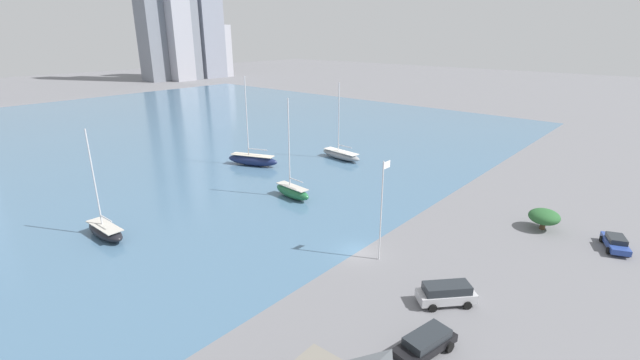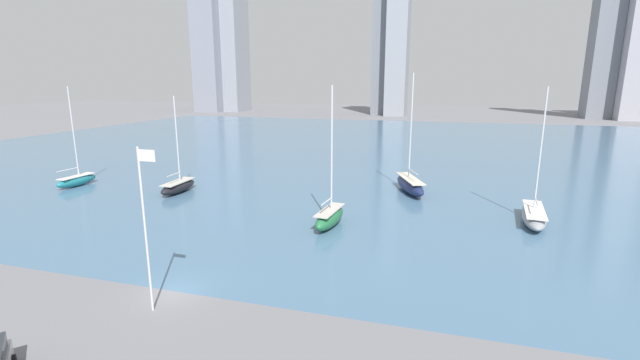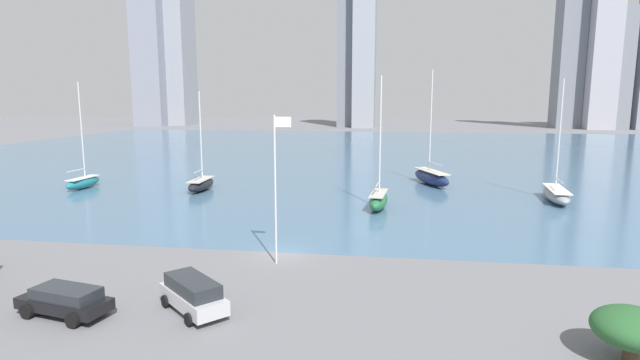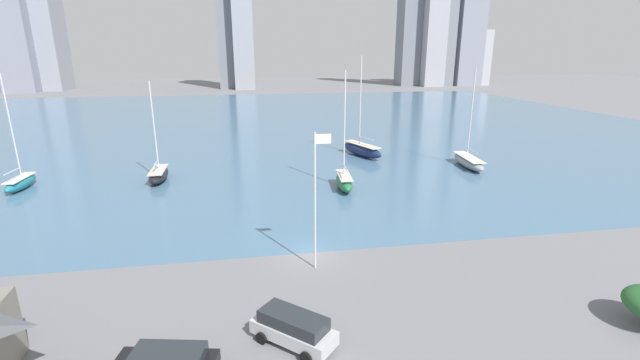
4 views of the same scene
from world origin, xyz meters
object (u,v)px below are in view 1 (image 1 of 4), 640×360
at_px(sailboat_black, 105,230).
at_px(parked_suv_silver, 446,293).
at_px(flag_pole, 382,208).
at_px(parked_sedan_blue, 616,242).
at_px(parked_wagon_black, 426,343).
at_px(sailboat_gray, 341,154).
at_px(sailboat_navy, 253,160).
at_px(sailboat_green, 292,191).

relative_size(sailboat_black, parked_suv_silver, 2.55).
bearing_deg(sailboat_black, flag_pole, -59.42).
distance_m(sailboat_black, parked_sedan_blue, 56.53).
bearing_deg(sailboat_black, parked_sedan_blue, -53.00).
xyz_separation_m(parked_wagon_black, parked_sedan_blue, (27.86, -7.94, -0.11)).
relative_size(flag_pole, sailboat_gray, 0.76).
distance_m(sailboat_navy, sailboat_gray, 16.25).
height_order(sailboat_navy, sailboat_gray, sailboat_navy).
height_order(sailboat_green, parked_sedan_blue, sailboat_green).
relative_size(sailboat_green, parked_suv_silver, 2.84).
relative_size(flag_pole, sailboat_black, 0.84).
distance_m(sailboat_navy, parked_wagon_black, 50.61).
xyz_separation_m(sailboat_navy, parked_suv_silver, (-15.89, -43.78, -0.04)).
height_order(parked_wagon_black, parked_suv_silver, parked_suv_silver).
distance_m(flag_pole, sailboat_green, 20.62).
relative_size(parked_suv_silver, parked_sedan_blue, 0.99).
bearing_deg(sailboat_navy, sailboat_black, 174.50).
bearing_deg(parked_suv_silver, sailboat_black, 63.29).
xyz_separation_m(sailboat_green, parked_wagon_black, (-15.93, -29.10, -0.14)).
xyz_separation_m(flag_pole, sailboat_gray, (26.57, 25.98, -4.91)).
bearing_deg(sailboat_green, sailboat_gray, 24.26).
bearing_deg(parked_suv_silver, flag_pole, 24.70).
distance_m(flag_pole, parked_sedan_blue, 26.34).
bearing_deg(sailboat_black, sailboat_navy, 15.49).
bearing_deg(sailboat_gray, sailboat_navy, 151.07).
bearing_deg(parked_wagon_black, parked_suv_silver, -65.23).
bearing_deg(parked_sedan_blue, sailboat_gray, 148.06).
relative_size(sailboat_navy, parked_suv_silver, 3.13).
height_order(sailboat_gray, parked_wagon_black, sailboat_gray).
bearing_deg(parked_suv_silver, sailboat_gray, 1.95).
distance_m(sailboat_navy, parked_sedan_blue, 53.53).
bearing_deg(flag_pole, parked_sedan_blue, -44.36).
bearing_deg(sailboat_green, parked_sedan_blue, -67.22).
bearing_deg(parked_wagon_black, sailboat_black, 22.43).
xyz_separation_m(flag_pole, parked_sedan_blue, (18.50, -18.09, -4.98)).
distance_m(parked_wagon_black, parked_sedan_blue, 28.97).
relative_size(parked_wagon_black, parked_suv_silver, 1.10).
bearing_deg(sailboat_gray, flag_pole, -130.12).
bearing_deg(sailboat_green, sailboat_black, 166.65).
relative_size(sailboat_green, sailboat_navy, 0.91).
distance_m(sailboat_green, parked_wagon_black, 33.18).
relative_size(flag_pole, parked_suv_silver, 2.15).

